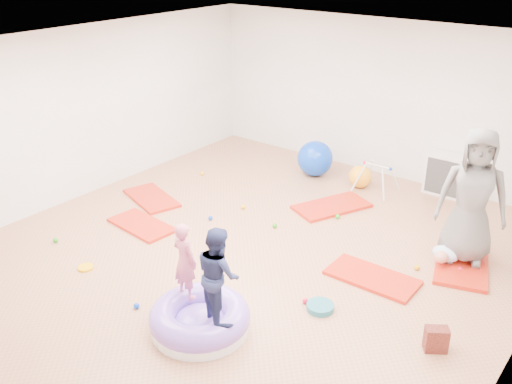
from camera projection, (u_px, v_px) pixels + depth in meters
The scene contains 19 objects.
room at pixel (242, 164), 7.28m from camera, with size 7.01×8.01×2.81m.
gym_mat_front_left at pixel (142, 225), 8.71m from camera, with size 1.08×0.54×0.05m, color red.
gym_mat_mid_left at pixel (152, 198), 9.60m from camera, with size 1.12×0.56×0.05m, color red.
gym_mat_center_back at pixel (332, 206), 9.30m from camera, with size 1.23×0.61×0.05m, color red.
gym_mat_right at pixel (372, 277), 7.38m from camera, with size 1.16×0.58×0.05m, color red.
gym_mat_rear_right at pixel (462, 262), 7.72m from camera, with size 1.33×0.67×0.06m, color red.
inflatable_cushion at pixel (200, 319), 6.39m from camera, with size 1.14×1.14×0.36m.
child_pink at pixel (185, 257), 6.35m from camera, with size 0.34×0.22×0.94m, color #CF627E.
child_navy at pixel (218, 270), 5.96m from camera, with size 0.53×0.41×1.09m, color navy.
adult_caregiver at pixel (473, 197), 7.39m from camera, with size 0.90×0.59×1.84m, color #5F5F5F.
infant at pixel (445, 254), 7.63m from camera, with size 0.37×0.37×0.22m.
ball_pit_balls at pixel (261, 237), 8.33m from camera, with size 5.03×3.61×0.07m.
exercise_ball_blue at pixel (315, 158), 10.45m from camera, with size 0.65×0.65×0.65m, color #0B3CC8.
exercise_ball_orange at pixel (360, 177), 10.00m from camera, with size 0.40×0.40×0.40m, color #FEA61B.
infant_play_gym at pixel (377, 174), 9.76m from camera, with size 0.66×0.62×0.50m.
cube_shelf at pixel (447, 175), 9.66m from camera, with size 0.71×0.35×0.71m.
balance_disc at pixel (320, 307), 6.77m from camera, with size 0.33×0.33×0.07m, color #216879.
backpack at pixel (436, 339), 6.07m from camera, with size 0.24×0.15×0.28m, color #A03325.
yellow_toy at pixel (86, 268), 7.61m from camera, with size 0.21×0.21×0.03m, color #E5A904.
Camera 1 is at (4.28, -5.26, 4.07)m, focal length 40.00 mm.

